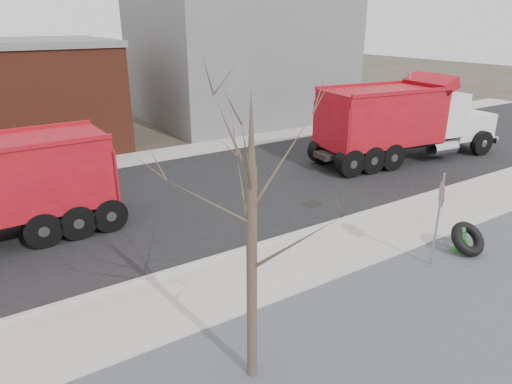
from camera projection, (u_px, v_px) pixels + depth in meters
ground at (301, 266)px, 12.04m from camera, size 120.00×120.00×0.00m
gravel_verge at (408, 339)px, 9.29m from camera, size 60.00×5.00×0.03m
sidewalk at (296, 262)px, 12.23m from camera, size 60.00×2.50×0.06m
curb at (268, 242)px, 13.24m from camera, size 60.00×0.15×0.11m
road at (196, 194)px, 16.98m from camera, size 60.00×9.40×0.02m
far_sidewalk at (143, 158)px, 21.45m from camera, size 60.00×2.00×0.06m
building_grey at (240, 55)px, 29.33m from camera, size 12.00×10.00×8.00m
bare_tree at (252, 209)px, 7.21m from camera, size 3.20×3.20×5.20m
fire_hydrant at (460, 240)px, 12.68m from camera, size 0.45×0.43×0.79m
truck_tire at (468, 239)px, 12.56m from camera, size 1.11×1.02×0.92m
stop_sign at (440, 204)px, 11.48m from camera, size 0.53×0.50×2.58m
dump_truck_red_a at (403, 119)px, 20.59m from camera, size 9.53×3.63×3.78m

